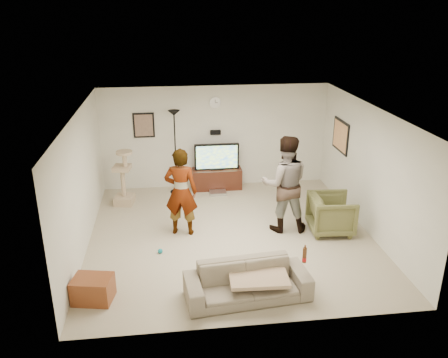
{
  "coord_description": "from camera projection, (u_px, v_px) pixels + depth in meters",
  "views": [
    {
      "loc": [
        -1.15,
        -8.1,
        4.34
      ],
      "look_at": [
        -0.1,
        0.2,
        1.13
      ],
      "focal_mm": 37.16,
      "sensor_mm": 36.0,
      "label": 1
    }
  ],
  "objects": [
    {
      "name": "console_box",
      "position": [
        218.0,
        193.0,
        11.14
      ],
      "size": [
        0.4,
        0.3,
        0.07
      ],
      "primitive_type": "cube",
      "color": "silver",
      "rests_on": "floor"
    },
    {
      "name": "floor",
      "position": [
        230.0,
        236.0,
        9.2
      ],
      "size": [
        5.5,
        5.5,
        0.02
      ],
      "primitive_type": "cube",
      "color": "tan",
      "rests_on": "ground"
    },
    {
      "name": "person_left",
      "position": [
        181.0,
        192.0,
        8.98
      ],
      "size": [
        0.72,
        0.55,
        1.77
      ],
      "primitive_type": "imported",
      "rotation": [
        0.0,
        0.0,
        2.93
      ],
      "color": "gray",
      "rests_on": "floor"
    },
    {
      "name": "person_right",
      "position": [
        285.0,
        184.0,
        9.11
      ],
      "size": [
        1.02,
        0.83,
        1.96
      ],
      "primitive_type": "imported",
      "rotation": [
        0.0,
        0.0,
        3.04
      ],
      "color": "#373D8B",
      "rests_on": "floor"
    },
    {
      "name": "sofa",
      "position": [
        247.0,
        282.0,
        7.17
      ],
      "size": [
        1.99,
        0.94,
        0.56
      ],
      "primitive_type": "imported",
      "rotation": [
        0.0,
        0.0,
        0.1
      ],
      "color": "#786D5B",
      "rests_on": "floor"
    },
    {
      "name": "beer_bottle",
      "position": [
        305.0,
        255.0,
        7.13
      ],
      "size": [
        0.06,
        0.06,
        0.25
      ],
      "primitive_type": "cylinder",
      "color": "#512D15",
      "rests_on": "sofa"
    },
    {
      "name": "toy_ball",
      "position": [
        160.0,
        251.0,
        8.52
      ],
      "size": [
        0.09,
        0.09,
        0.09
      ],
      "primitive_type": "sphere",
      "color": "#0D7785",
      "rests_on": "floor"
    },
    {
      "name": "armchair",
      "position": [
        331.0,
        214.0,
        9.22
      ],
      "size": [
        0.91,
        0.89,
        0.78
      ],
      "primitive_type": "imported",
      "rotation": [
        0.0,
        0.0,
        1.5
      ],
      "color": "brown",
      "rests_on": "floor"
    },
    {
      "name": "tv_stand",
      "position": [
        217.0,
        179.0,
        11.43
      ],
      "size": [
        1.21,
        0.45,
        0.5
      ],
      "primitive_type": "cube",
      "color": "#35170E",
      "rests_on": "floor"
    },
    {
      "name": "wall_right",
      "position": [
        370.0,
        170.0,
        9.07
      ],
      "size": [
        0.04,
        5.5,
        2.5
      ],
      "primitive_type": "cube",
      "color": "silver",
      "rests_on": "floor"
    },
    {
      "name": "picture_back",
      "position": [
        144.0,
        125.0,
        10.95
      ],
      "size": [
        0.42,
        0.03,
        0.52
      ],
      "primitive_type": "cube",
      "color": "#765C4C",
      "rests_on": "wall_back"
    },
    {
      "name": "wall_left",
      "position": [
        81.0,
        183.0,
        8.43
      ],
      "size": [
        0.04,
        5.5,
        2.5
      ],
      "primitive_type": "cube",
      "color": "silver",
      "rests_on": "floor"
    },
    {
      "name": "throw_blanket",
      "position": [
        258.0,
        276.0,
        7.16
      ],
      "size": [
        0.93,
        0.74,
        0.06
      ],
      "primitive_type": "cube",
      "rotation": [
        0.0,
        0.0,
        -0.05
      ],
      "color": "tan",
      "rests_on": "sofa"
    },
    {
      "name": "ceiling",
      "position": [
        231.0,
        111.0,
        8.3
      ],
      "size": [
        5.5,
        5.5,
        0.02
      ],
      "primitive_type": "cube",
      "color": "white",
      "rests_on": "wall_back"
    },
    {
      "name": "wall_back",
      "position": [
        215.0,
        137.0,
        11.3
      ],
      "size": [
        5.5,
        0.04,
        2.5
      ],
      "primitive_type": "cube",
      "color": "silver",
      "rests_on": "floor"
    },
    {
      "name": "picture_right",
      "position": [
        341.0,
        136.0,
        10.46
      ],
      "size": [
        0.03,
        0.78,
        0.62
      ],
      "primitive_type": "cube",
      "color": "#E79B62",
      "rests_on": "wall_right"
    },
    {
      "name": "side_table",
      "position": [
        93.0,
        289.0,
        7.13
      ],
      "size": [
        0.67,
        0.55,
        0.39
      ],
      "primitive_type": "cube",
      "rotation": [
        0.0,
        0.0,
        -0.2
      ],
      "color": "brown",
      "rests_on": "floor"
    },
    {
      "name": "wall_front",
      "position": [
        259.0,
        248.0,
        6.2
      ],
      "size": [
        5.5,
        0.04,
        2.5
      ],
      "primitive_type": "cube",
      "color": "silver",
      "rests_on": "floor"
    },
    {
      "name": "floor_lamp",
      "position": [
        175.0,
        153.0,
        10.92
      ],
      "size": [
        0.32,
        0.32,
        2.02
      ],
      "primitive_type": "cylinder",
      "color": "black",
      "rests_on": "floor"
    },
    {
      "name": "tv_screen",
      "position": [
        217.0,
        157.0,
        11.18
      ],
      "size": [
        1.0,
        0.01,
        0.57
      ],
      "primitive_type": "cube",
      "color": "#D3F942",
      "rests_on": "tv"
    },
    {
      "name": "wall_speaker",
      "position": [
        215.0,
        132.0,
        11.19
      ],
      "size": [
        0.25,
        0.1,
        0.1
      ],
      "primitive_type": "cube",
      "color": "black",
      "rests_on": "wall_back"
    },
    {
      "name": "cat_tree",
      "position": [
        123.0,
        178.0,
        10.39
      ],
      "size": [
        0.48,
        0.48,
        1.29
      ],
      "primitive_type": "cube",
      "rotation": [
        0.0,
        0.0,
        -0.18
      ],
      "color": "tan",
      "rests_on": "floor"
    },
    {
      "name": "tv",
      "position": [
        217.0,
        157.0,
        11.22
      ],
      "size": [
        1.08,
        0.08,
        0.64
      ],
      "primitive_type": "cube",
      "color": "black",
      "rests_on": "tv_stand"
    },
    {
      "name": "wall_clock",
      "position": [
        215.0,
        103.0,
        10.96
      ],
      "size": [
        0.26,
        0.04,
        0.26
      ],
      "primitive_type": "cylinder",
      "rotation": [
        1.57,
        0.0,
        0.0
      ],
      "color": "silver",
      "rests_on": "wall_back"
    }
  ]
}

